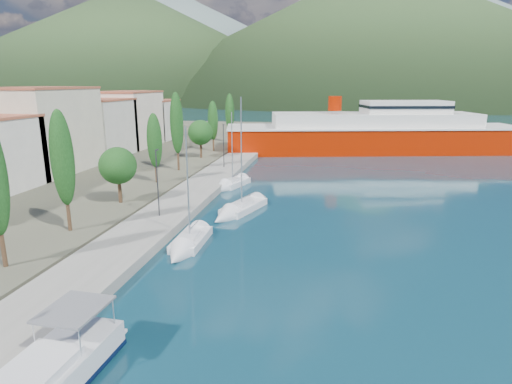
# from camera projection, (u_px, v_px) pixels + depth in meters

# --- Properties ---
(ground) EXTENTS (1400.00, 1400.00, 0.00)m
(ground) POSITION_uv_depth(u_px,v_px,m) (315.00, 122.00, 138.27)
(ground) COLOR #103949
(quay) EXTENTS (5.00, 88.00, 0.80)m
(quay) POSITION_uv_depth(u_px,v_px,m) (199.00, 189.00, 50.20)
(quay) COLOR gray
(quay) RESTS_ON ground
(hills_far) EXTENTS (1480.00, 900.00, 180.00)m
(hills_far) POSITION_uv_depth(u_px,v_px,m) (440.00, 32.00, 569.84)
(hills_far) COLOR slate
(hills_far) RESTS_ON ground
(hills_near) EXTENTS (1010.00, 520.00, 115.00)m
(hills_near) POSITION_uv_depth(u_px,v_px,m) (453.00, 36.00, 349.41)
(hills_near) COLOR #2F4925
(hills_near) RESTS_ON ground
(town_buildings) EXTENTS (9.20, 69.20, 11.30)m
(town_buildings) POSITION_uv_depth(u_px,v_px,m) (72.00, 131.00, 63.32)
(town_buildings) COLOR beige
(town_buildings) RESTS_ON land_strip
(tree_row) EXTENTS (3.98, 64.52, 10.64)m
(tree_row) POSITION_uv_depth(u_px,v_px,m) (170.00, 137.00, 55.73)
(tree_row) COLOR #47301E
(tree_row) RESTS_ON land_strip
(lamp_posts) EXTENTS (0.15, 47.81, 6.06)m
(lamp_posts) POSITION_uv_depth(u_px,v_px,m) (157.00, 181.00, 37.97)
(lamp_posts) COLOR #2D2D33
(lamp_posts) RESTS_ON quay
(sailboat_near) EXTENTS (2.21, 7.14, 10.22)m
(sailboat_near) POSITION_uv_depth(u_px,v_px,m) (184.00, 248.00, 32.66)
(sailboat_near) COLOR silver
(sailboat_near) RESTS_ON ground
(sailboat_mid) EXTENTS (4.70, 8.69, 12.11)m
(sailboat_mid) POSITION_uv_depth(u_px,v_px,m) (233.00, 212.00, 41.54)
(sailboat_mid) COLOR silver
(sailboat_mid) RESTS_ON ground
(sailboat_far) EXTENTS (4.05, 7.12, 9.98)m
(sailboat_far) POSITION_uv_depth(u_px,v_px,m) (227.00, 186.00, 52.12)
(sailboat_far) COLOR silver
(sailboat_far) RESTS_ON ground
(ferry) EXTENTS (55.08, 22.69, 10.70)m
(ferry) POSITION_uv_depth(u_px,v_px,m) (374.00, 134.00, 79.08)
(ferry) COLOR #9D1700
(ferry) RESTS_ON ground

